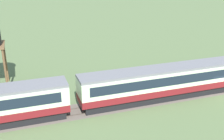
{
  "coord_description": "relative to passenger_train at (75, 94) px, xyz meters",
  "views": [
    {
      "loc": [
        -23.43,
        -26.53,
        15.39
      ],
      "look_at": [
        -12.7,
        4.45,
        3.06
      ],
      "focal_mm": 45.0,
      "sensor_mm": 36.0,
      "label": 1
    }
  ],
  "objects": [
    {
      "name": "railway_track",
      "position": [
        0.15,
        -0.0,
        -2.19
      ],
      "size": [
        133.03,
        3.6,
        0.04
      ],
      "color": "#665B51",
      "rests_on": "ground_plane"
    },
    {
      "name": "ground_plane",
      "position": [
        18.14,
        -0.95,
        -2.2
      ],
      "size": [
        600.0,
        600.0,
        0.0
      ],
      "primitive_type": "plane",
      "color": "#566B42"
    },
    {
      "name": "passenger_train",
      "position": [
        0.0,
        0.0,
        0.0
      ],
      "size": [
        90.34,
        3.05,
        3.96
      ],
      "color": "maroon",
      "rests_on": "ground_plane"
    }
  ]
}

